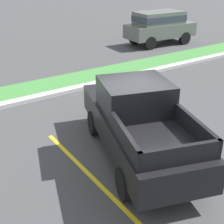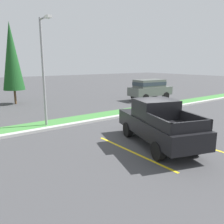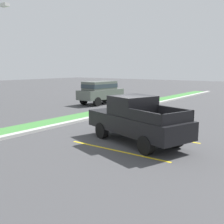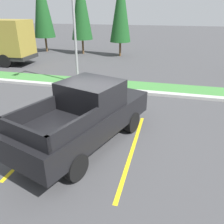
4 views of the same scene
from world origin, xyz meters
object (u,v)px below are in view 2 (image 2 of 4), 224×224
pickup_truck_main (158,123)px  suv_distant (150,88)px  street_light (44,65)px  cypress_tree_center (12,57)px

pickup_truck_main → suv_distant: (9.45, 9.63, 0.20)m
street_light → pickup_truck_main: bearing=-64.3°
suv_distant → cypress_tree_center: size_ratio=0.64×
suv_distant → street_light: size_ratio=0.76×
street_light → suv_distant: bearing=15.9°
cypress_tree_center → pickup_truck_main: bearing=-81.3°
street_light → cypress_tree_center: size_ratio=0.85×
suv_distant → street_light: bearing=-164.1°
suv_distant → street_light: (-12.40, -3.53, 2.41)m
pickup_truck_main → suv_distant: size_ratio=1.18×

